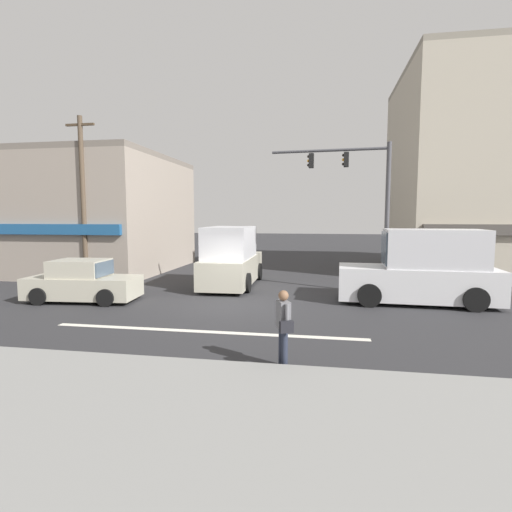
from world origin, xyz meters
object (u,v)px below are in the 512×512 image
(traffic_light_mast, at_px, (363,193))
(sedan_waiting_far, at_px, (83,283))
(box_truck_parked_curbside, at_px, (232,259))
(box_truck_crossing_center, at_px, (423,270))
(pedestrian_foreground_with_bag, at_px, (284,324))
(utility_pole_near_left, at_px, (83,198))

(traffic_light_mast, bearing_deg, sedan_waiting_far, -161.92)
(traffic_light_mast, bearing_deg, box_truck_parked_curbside, 172.56)
(box_truck_crossing_center, relative_size, pedestrian_foreground_with_bag, 3.40)
(traffic_light_mast, height_order, box_truck_crossing_center, traffic_light_mast)
(box_truck_parked_curbside, distance_m, pedestrian_foreground_with_bag, 10.21)
(box_truck_crossing_center, height_order, sedan_waiting_far, box_truck_crossing_center)
(utility_pole_near_left, height_order, pedestrian_foreground_with_bag, utility_pole_near_left)
(box_truck_parked_curbside, bearing_deg, traffic_light_mast, -7.44)
(traffic_light_mast, height_order, box_truck_parked_curbside, traffic_light_mast)
(utility_pole_near_left, distance_m, box_truck_parked_curbside, 7.50)
(pedestrian_foreground_with_bag, bearing_deg, sedan_waiting_far, 146.57)
(box_truck_parked_curbside, bearing_deg, sedan_waiting_far, -138.90)
(traffic_light_mast, relative_size, box_truck_crossing_center, 1.09)
(box_truck_parked_curbside, distance_m, box_truck_crossing_center, 8.19)
(box_truck_crossing_center, bearing_deg, pedestrian_foreground_with_bag, -121.74)
(traffic_light_mast, bearing_deg, pedestrian_foreground_with_bag, -104.90)
(utility_pole_near_left, distance_m, box_truck_crossing_center, 15.10)
(utility_pole_near_left, relative_size, box_truck_crossing_center, 1.38)
(sedan_waiting_far, xyz_separation_m, pedestrian_foreground_with_bag, (8.21, -5.42, 0.24))
(box_truck_parked_curbside, xyz_separation_m, pedestrian_foreground_with_bag, (3.39, -9.63, -0.30))
(sedan_waiting_far, bearing_deg, traffic_light_mast, 18.08)
(sedan_waiting_far, bearing_deg, box_truck_parked_curbside, 41.10)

